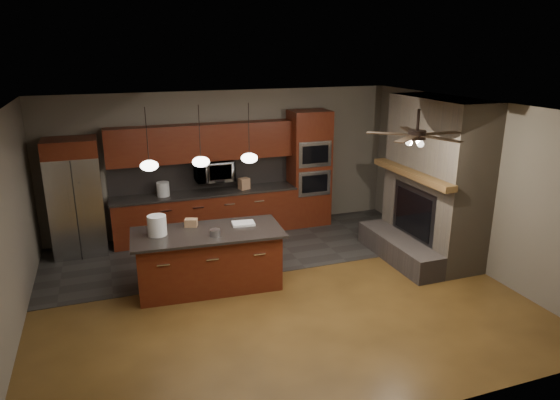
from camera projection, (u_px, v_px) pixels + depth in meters
name	position (u px, v px, depth m)	size (l,w,h in m)	color
ground	(274.00, 292.00, 7.66)	(7.00, 7.00, 0.00)	brown
ceiling	(273.00, 108.00, 6.83)	(7.00, 6.00, 0.02)	white
back_wall	(225.00, 162.00, 9.94)	(7.00, 0.02, 2.80)	#676052
right_wall	(470.00, 183.00, 8.37)	(0.02, 6.00, 2.80)	#676052
left_wall	(4.00, 234.00, 6.12)	(0.02, 6.00, 2.80)	#676052
slate_tile_patch	(242.00, 248.00, 9.27)	(7.00, 2.40, 0.01)	#2D2B29
fireplace_column	(432.00, 186.00, 8.61)	(1.30, 2.10, 2.80)	#766754
back_cabinetry	(205.00, 192.00, 9.71)	(3.59, 0.64, 2.20)	#572110
oven_tower	(309.00, 169.00, 10.27)	(0.80, 0.63, 2.38)	#572110
microwave	(214.00, 171.00, 9.66)	(0.73, 0.41, 0.50)	silver
refrigerator	(76.00, 198.00, 8.80)	(0.90, 0.75, 2.10)	silver
kitchen_island	(209.00, 259.00, 7.69)	(2.34, 1.18, 0.92)	#572110
white_bucket	(157.00, 225.00, 7.37)	(0.28, 0.28, 0.30)	white
paint_can	(215.00, 233.00, 7.35)	(0.15, 0.15, 0.10)	#A9A9AE
paint_tray	(243.00, 223.00, 7.85)	(0.34, 0.24, 0.03)	white
cardboard_box	(191.00, 223.00, 7.75)	(0.19, 0.14, 0.12)	#A37954
counter_bucket	(163.00, 189.00, 9.37)	(0.24, 0.24, 0.27)	silver
counter_box	(244.00, 184.00, 9.84)	(0.20, 0.15, 0.22)	#AC7C58
pendant_left	(149.00, 165.00, 7.17)	(0.26, 0.26, 0.92)	black
pendant_center	(201.00, 161.00, 7.42)	(0.26, 0.26, 0.92)	black
pendant_right	(249.00, 158.00, 7.66)	(0.26, 0.26, 0.92)	black
ceiling_fan	(417.00, 134.00, 6.79)	(1.27, 1.33, 0.41)	black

